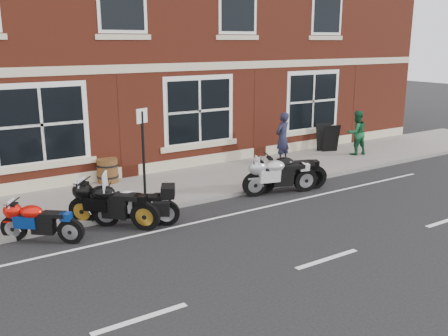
{
  "coord_description": "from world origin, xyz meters",
  "views": [
    {
      "loc": [
        -6.71,
        -9.51,
        4.2
      ],
      "look_at": [
        0.56,
        1.6,
        0.8
      ],
      "focal_mm": 40.0,
      "sensor_mm": 36.0,
      "label": 1
    }
  ],
  "objects": [
    {
      "name": "moto_sport_silver",
      "position": [
        1.95,
        0.94,
        0.58
      ],
      "size": [
        2.19,
        0.73,
        1.01
      ],
      "rotation": [
        0.0,
        0.0,
        1.3
      ],
      "color": "black",
      "rests_on": "ground"
    },
    {
      "name": "kerb",
      "position": [
        0.0,
        1.42,
        0.06
      ],
      "size": [
        30.0,
        0.16,
        0.12
      ],
      "primitive_type": "cube",
      "color": "slate",
      "rests_on": "ground"
    },
    {
      "name": "parking_sign",
      "position": [
        -1.83,
        1.55,
        1.57
      ],
      "size": [
        0.34,
        0.15,
        2.5
      ],
      "rotation": [
        0.0,
        0.0,
        0.38
      ],
      "color": "black",
      "rests_on": "sidewalk"
    },
    {
      "name": "a_board_sign",
      "position": [
        6.75,
        3.88,
        0.64
      ],
      "size": [
        0.73,
        0.6,
        1.04
      ],
      "primitive_type": null,
      "rotation": [
        0.0,
        0.0,
        -0.35
      ],
      "color": "black",
      "rests_on": "sidewalk"
    },
    {
      "name": "sidewalk",
      "position": [
        0.0,
        3.0,
        0.06
      ],
      "size": [
        30.0,
        3.0,
        0.12
      ],
      "primitive_type": "cube",
      "color": "slate",
      "rests_on": "ground"
    },
    {
      "name": "moto_sport_black",
      "position": [
        -2.89,
        1.03,
        0.58
      ],
      "size": [
        1.64,
        1.74,
        1.01
      ],
      "rotation": [
        0.0,
        0.0,
        0.75
      ],
      "color": "black",
      "rests_on": "ground"
    },
    {
      "name": "moto_touring_silver",
      "position": [
        -2.44,
        0.84,
        0.53
      ],
      "size": [
        1.77,
        1.14,
        1.31
      ],
      "rotation": [
        0.0,
        0.0,
        1.03
      ],
      "color": "black",
      "rests_on": "ground"
    },
    {
      "name": "moto_sport_red",
      "position": [
        -4.5,
        1.03,
        0.48
      ],
      "size": [
        1.49,
        1.3,
        0.84
      ],
      "rotation": [
        0.0,
        0.0,
        0.86
      ],
      "color": "black",
      "rests_on": "ground"
    },
    {
      "name": "ground",
      "position": [
        0.0,
        0.0,
        0.0
      ],
      "size": [
        80.0,
        80.0,
        0.0
      ],
      "primitive_type": "plane",
      "color": "black",
      "rests_on": "ground"
    },
    {
      "name": "pedestrian_left",
      "position": [
        4.16,
        3.44,
        0.98
      ],
      "size": [
        0.72,
        0.58,
        1.73
      ],
      "primitive_type": "imported",
      "rotation": [
        0.0,
        0.0,
        3.43
      ],
      "color": "#1B1C31",
      "rests_on": "sidewalk"
    },
    {
      "name": "moto_naked_black",
      "position": [
        2.36,
        1.01,
        0.59
      ],
      "size": [
        2.22,
        0.81,
        1.03
      ],
      "rotation": [
        0.0,
        0.0,
        1.27
      ],
      "color": "black",
      "rests_on": "ground"
    },
    {
      "name": "pedestrian_right",
      "position": [
        7.19,
        2.88,
        0.93
      ],
      "size": [
        0.9,
        0.76,
        1.62
      ],
      "primitive_type": "imported",
      "rotation": [
        0.0,
        0.0,
        2.93
      ],
      "color": "#164F2D",
      "rests_on": "sidewalk"
    },
    {
      "name": "barrel_planter",
      "position": [
        -1.79,
        4.3,
        0.48
      ],
      "size": [
        0.64,
        0.64,
        0.71
      ],
      "color": "#572E17",
      "rests_on": "sidewalk"
    }
  ]
}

